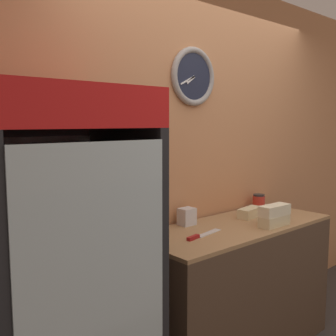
{
  "coord_description": "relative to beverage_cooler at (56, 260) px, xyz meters",
  "views": [
    {
      "loc": [
        -2.13,
        -0.87,
        1.65
      ],
      "look_at": [
        -0.66,
        0.82,
        1.38
      ],
      "focal_mm": 42.0,
      "sensor_mm": 36.0,
      "label": 1
    }
  ],
  "objects": [
    {
      "name": "wall_back",
      "position": [
        1.35,
        0.34,
        0.37
      ],
      "size": [
        5.2,
        0.1,
        2.7
      ],
      "color": "tan",
      "rests_on": "ground_plane"
    },
    {
      "name": "prep_counter",
      "position": [
        1.35,
        -0.0,
        -0.53
      ],
      "size": [
        1.53,
        0.6,
        0.93
      ],
      "color": "#4C3828",
      "rests_on": "ground_plane"
    },
    {
      "name": "beverage_cooler",
      "position": [
        0.0,
        0.0,
        0.0
      ],
      "size": [
        0.78,
        0.68,
        1.8
      ],
      "color": "black",
      "rests_on": "ground_plane"
    },
    {
      "name": "sandwich_stack_bottom",
      "position": [
        1.52,
        -0.2,
        -0.02
      ],
      "size": [
        0.25,
        0.1,
        0.07
      ],
      "color": "beige",
      "rests_on": "prep_counter"
    },
    {
      "name": "sandwich_stack_middle",
      "position": [
        1.52,
        -0.2,
        0.05
      ],
      "size": [
        0.25,
        0.11,
        0.07
      ],
      "color": "beige",
      "rests_on": "sandwich_stack_bottom"
    },
    {
      "name": "sandwich_flat_left",
      "position": [
        1.6,
        0.07,
        -0.02
      ],
      "size": [
        0.24,
        0.13,
        0.07
      ],
      "color": "beige",
      "rests_on": "prep_counter"
    },
    {
      "name": "chefs_knife",
      "position": [
        0.94,
        -0.04,
        -0.05
      ],
      "size": [
        0.34,
        0.09,
        0.02
      ],
      "color": "silver",
      "rests_on": "prep_counter"
    },
    {
      "name": "condiment_jar",
      "position": [
        1.91,
        0.22,
        -0.0
      ],
      "size": [
        0.1,
        0.1,
        0.12
      ],
      "color": "#B72D23",
      "rests_on": "prep_counter"
    },
    {
      "name": "napkin_dispenser",
      "position": [
        1.08,
        0.22,
        0.0
      ],
      "size": [
        0.11,
        0.09,
        0.12
      ],
      "color": "silver",
      "rests_on": "prep_counter"
    }
  ]
}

